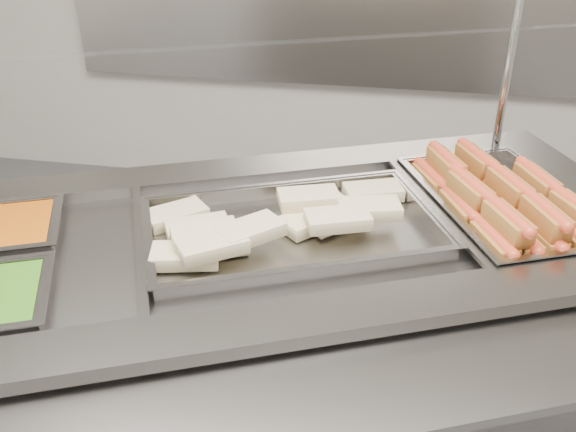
% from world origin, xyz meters
% --- Properties ---
extents(steam_counter, '(1.99, 1.47, 0.87)m').
position_xyz_m(steam_counter, '(-0.07, 0.50, 0.43)').
color(steam_counter, slate).
rests_on(steam_counter, ground).
extents(tray_rail, '(1.69, 1.00, 0.05)m').
position_xyz_m(tray_rail, '(0.13, 0.05, 0.82)').
color(tray_rail, slate).
rests_on(tray_rail, steam_counter).
extents(sneeze_guard, '(1.58, 0.90, 0.43)m').
position_xyz_m(sneeze_guard, '(-0.16, 0.69, 1.22)').
color(sneeze_guard, '#BABABE').
rests_on(sneeze_guard, steam_counter).
extents(pan_hotdogs, '(0.52, 0.62, 0.10)m').
position_xyz_m(pan_hotdogs, '(0.48, 0.74, 0.83)').
color(pan_hotdogs, gray).
rests_on(pan_hotdogs, steam_counter).
extents(pan_wraps, '(0.76, 0.62, 0.07)m').
position_xyz_m(pan_wraps, '(-0.02, 0.52, 0.84)').
color(pan_wraps, gray).
rests_on(pan_wraps, steam_counter).
extents(hotdogs_in_buns, '(0.43, 0.54, 0.11)m').
position_xyz_m(hotdogs_in_buns, '(0.47, 0.73, 0.88)').
color(hotdogs_in_buns, brown).
rests_on(hotdogs_in_buns, pan_hotdogs).
extents(tortilla_wraps, '(0.63, 0.52, 0.07)m').
position_xyz_m(tortilla_wraps, '(-0.06, 0.51, 0.88)').
color(tortilla_wraps, '#C5B584').
rests_on(tortilla_wraps, pan_wraps).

